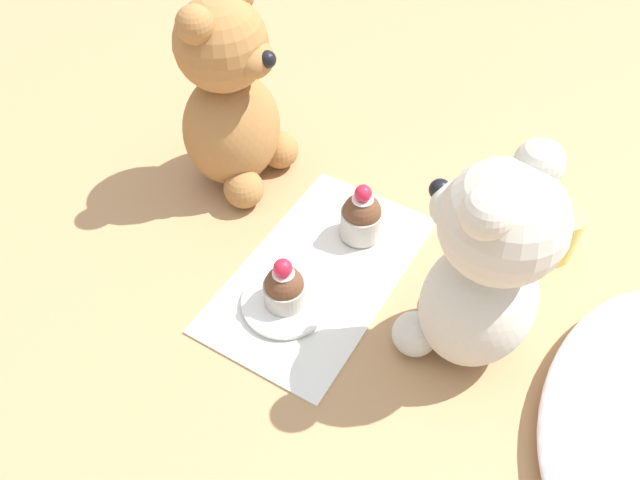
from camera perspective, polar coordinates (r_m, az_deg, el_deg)
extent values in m
plane|color=tan|center=(0.69, 0.00, -3.07)|extent=(4.00, 4.00, 0.00)
cube|color=silver|center=(0.69, 0.00, -2.92)|extent=(0.28, 0.16, 0.01)
ellipsoid|color=beige|center=(0.60, 14.10, -5.78)|extent=(0.14, 0.13, 0.13)
sphere|color=beige|center=(0.52, 16.30, 1.31)|extent=(0.11, 0.11, 0.11)
ellipsoid|color=beige|center=(0.54, 12.46, 3.09)|extent=(0.06, 0.05, 0.04)
sphere|color=black|center=(0.54, 10.91, 4.54)|extent=(0.02, 0.02, 0.02)
sphere|color=beige|center=(0.52, 19.41, 6.63)|extent=(0.04, 0.04, 0.04)
sphere|color=beige|center=(0.47, 14.99, 2.35)|extent=(0.04, 0.04, 0.04)
sphere|color=beige|center=(0.67, 12.61, -4.34)|extent=(0.05, 0.05, 0.05)
sphere|color=beige|center=(0.63, 8.66, -8.48)|extent=(0.05, 0.05, 0.05)
ellipsoid|color=#A3703D|center=(0.77, -8.03, 10.06)|extent=(0.13, 0.12, 0.14)
sphere|color=#A3703D|center=(0.70, -9.04, 17.27)|extent=(0.10, 0.10, 0.10)
ellipsoid|color=#A3703D|center=(0.69, -6.14, 16.08)|extent=(0.05, 0.04, 0.04)
sphere|color=black|center=(0.67, -4.82, 16.13)|extent=(0.02, 0.02, 0.02)
sphere|color=#A3703D|center=(0.66, -11.38, 18.74)|extent=(0.04, 0.04, 0.04)
sphere|color=#A3703D|center=(0.76, -6.99, 4.70)|extent=(0.05, 0.05, 0.05)
sphere|color=#A3703D|center=(0.81, -3.72, 8.23)|extent=(0.05, 0.05, 0.05)
cylinder|color=#B2ADA3|center=(0.71, 3.77, 1.60)|extent=(0.05, 0.05, 0.03)
sphere|color=brown|center=(0.70, 3.84, 2.57)|extent=(0.04, 0.04, 0.04)
cylinder|color=white|center=(0.69, 3.93, 3.75)|extent=(0.02, 0.02, 0.00)
sphere|color=red|center=(0.68, 3.97, 4.27)|extent=(0.02, 0.02, 0.02)
cylinder|color=white|center=(0.66, -3.19, -5.64)|extent=(0.09, 0.09, 0.01)
cylinder|color=#B2ADA3|center=(0.65, -3.25, -4.83)|extent=(0.04, 0.04, 0.03)
sphere|color=brown|center=(0.64, -3.30, -4.12)|extent=(0.04, 0.04, 0.04)
cylinder|color=white|center=(0.62, -3.38, -3.06)|extent=(0.02, 0.02, 0.00)
sphere|color=red|center=(0.62, -3.41, -2.57)|extent=(0.02, 0.02, 0.02)
cylinder|color=#EADB66|center=(0.74, 20.78, 0.64)|extent=(0.05, 0.05, 0.06)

